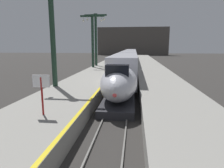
# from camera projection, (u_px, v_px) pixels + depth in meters

# --- Properties ---
(platform_left) EXTENTS (4.80, 110.00, 1.05)m
(platform_left) POSITION_uv_depth(u_px,v_px,m) (96.00, 77.00, 26.62)
(platform_left) COLOR gray
(platform_left) RESTS_ON ground
(platform_right) EXTENTS (4.80, 110.00, 1.05)m
(platform_right) POSITION_uv_depth(u_px,v_px,m) (156.00, 78.00, 25.71)
(platform_right) COLOR gray
(platform_right) RESTS_ON ground
(platform_left_safety_stripe) EXTENTS (0.20, 107.80, 0.01)m
(platform_left_safety_stripe) POSITION_uv_depth(u_px,v_px,m) (112.00, 73.00, 26.26)
(platform_left_safety_stripe) COLOR yellow
(platform_left_safety_stripe) RESTS_ON platform_left
(rail_main_left) EXTENTS (0.08, 110.00, 0.12)m
(rail_main_left) POSITION_uv_depth(u_px,v_px,m) (121.00, 77.00, 29.02)
(rail_main_left) COLOR slate
(rail_main_left) RESTS_ON ground
(rail_main_right) EXTENTS (0.08, 110.00, 0.12)m
(rail_main_right) POSITION_uv_depth(u_px,v_px,m) (131.00, 78.00, 28.85)
(rail_main_right) COLOR slate
(rail_main_right) RESTS_ON ground
(highspeed_train_main) EXTENTS (2.92, 56.95, 3.60)m
(highspeed_train_main) POSITION_uv_depth(u_px,v_px,m) (129.00, 60.00, 38.92)
(highspeed_train_main) COLOR silver
(highspeed_train_main) RESTS_ON ground
(station_column_mid) EXTENTS (4.00, 0.68, 8.75)m
(station_column_mid) POSITION_uv_depth(u_px,v_px,m) (52.00, 25.00, 16.75)
(station_column_mid) COLOR #1E3828
(station_column_mid) RESTS_ON platform_left
(station_column_far) EXTENTS (4.00, 0.68, 8.65)m
(station_column_far) POSITION_uv_depth(u_px,v_px,m) (93.00, 36.00, 32.83)
(station_column_far) COLOR #1E3828
(station_column_far) RESTS_ON platform_left
(station_column_distant) EXTENTS (4.00, 0.68, 9.19)m
(station_column_distant) POSITION_uv_depth(u_px,v_px,m) (96.00, 35.00, 35.52)
(station_column_distant) COLOR #1E3828
(station_column_distant) RESTS_ON platform_left
(departure_info_board) EXTENTS (0.90, 0.10, 2.12)m
(departure_info_board) POSITION_uv_depth(u_px,v_px,m) (41.00, 87.00, 10.12)
(departure_info_board) COLOR maroon
(departure_info_board) RESTS_ON platform_left
(terminus_back_wall) EXTENTS (36.00, 2.00, 14.00)m
(terminus_back_wall) POSITION_uv_depth(u_px,v_px,m) (133.00, 41.00, 100.29)
(terminus_back_wall) COLOR #4C4742
(terminus_back_wall) RESTS_ON ground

